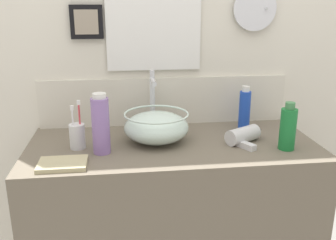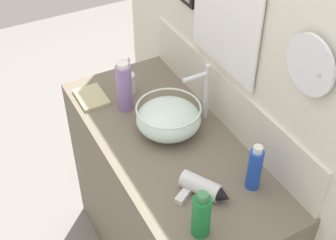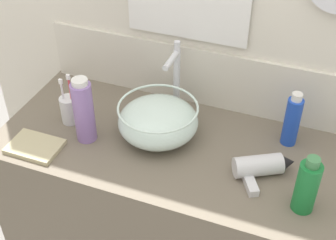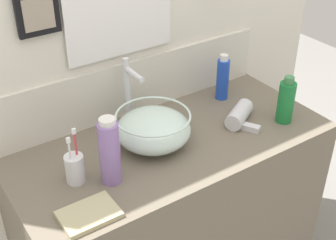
{
  "view_description": "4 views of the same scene",
  "coord_description": "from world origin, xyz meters",
  "px_view_note": "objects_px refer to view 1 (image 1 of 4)",
  "views": [
    {
      "loc": [
        -0.2,
        -1.44,
        1.46
      ],
      "look_at": [
        -0.02,
        0.0,
        1.01
      ],
      "focal_mm": 40.0,
      "sensor_mm": 36.0,
      "label": 1
    },
    {
      "loc": [
        1.23,
        -0.67,
        2.21
      ],
      "look_at": [
        -0.02,
        0.0,
        1.01
      ],
      "focal_mm": 50.0,
      "sensor_mm": 36.0,
      "label": 2
    },
    {
      "loc": [
        0.4,
        -1.1,
        1.94
      ],
      "look_at": [
        -0.02,
        0.0,
        1.01
      ],
      "focal_mm": 50.0,
      "sensor_mm": 36.0,
      "label": 3
    },
    {
      "loc": [
        -0.79,
        -1.15,
        1.89
      ],
      "look_at": [
        -0.02,
        0.0,
        1.01
      ],
      "focal_mm": 50.0,
      "sensor_mm": 36.0,
      "label": 4
    }
  ],
  "objects_px": {
    "faucet": "(153,96)",
    "glass_bowl_sink": "(156,127)",
    "toothbrush_cup": "(77,136)",
    "hand_towel": "(63,164)",
    "spray_bottle": "(245,109)",
    "shampoo_bottle": "(288,128)",
    "hair_drier": "(246,135)",
    "lotion_bottle": "(101,125)"
  },
  "relations": [
    {
      "from": "faucet",
      "to": "glass_bowl_sink",
      "type": "bearing_deg",
      "value": -90.0
    },
    {
      "from": "toothbrush_cup",
      "to": "hand_towel",
      "type": "distance_m",
      "value": 0.18
    },
    {
      "from": "glass_bowl_sink",
      "to": "hand_towel",
      "type": "relative_size",
      "value": 1.57
    },
    {
      "from": "toothbrush_cup",
      "to": "spray_bottle",
      "type": "distance_m",
      "value": 0.75
    },
    {
      "from": "glass_bowl_sink",
      "to": "toothbrush_cup",
      "type": "xyz_separation_m",
      "value": [
        -0.32,
        -0.04,
        -0.01
      ]
    },
    {
      "from": "toothbrush_cup",
      "to": "hand_towel",
      "type": "xyz_separation_m",
      "value": [
        -0.04,
        -0.17,
        -0.04
      ]
    },
    {
      "from": "shampoo_bottle",
      "to": "hand_towel",
      "type": "xyz_separation_m",
      "value": [
        -0.86,
        -0.06,
        -0.08
      ]
    },
    {
      "from": "shampoo_bottle",
      "to": "hair_drier",
      "type": "bearing_deg",
      "value": 145.68
    },
    {
      "from": "lotion_bottle",
      "to": "hand_towel",
      "type": "distance_m",
      "value": 0.2
    },
    {
      "from": "glass_bowl_sink",
      "to": "hand_towel",
      "type": "xyz_separation_m",
      "value": [
        -0.35,
        -0.21,
        -0.06
      ]
    },
    {
      "from": "glass_bowl_sink",
      "to": "lotion_bottle",
      "type": "distance_m",
      "value": 0.25
    },
    {
      "from": "faucet",
      "to": "lotion_bottle",
      "type": "distance_m",
      "value": 0.34
    },
    {
      "from": "hand_towel",
      "to": "shampoo_bottle",
      "type": "bearing_deg",
      "value": 3.78
    },
    {
      "from": "toothbrush_cup",
      "to": "shampoo_bottle",
      "type": "bearing_deg",
      "value": -7.85
    },
    {
      "from": "faucet",
      "to": "toothbrush_cup",
      "type": "distance_m",
      "value": 0.39
    },
    {
      "from": "glass_bowl_sink",
      "to": "faucet",
      "type": "distance_m",
      "value": 0.19
    },
    {
      "from": "hand_towel",
      "to": "spray_bottle",
      "type": "bearing_deg",
      "value": 23.13
    },
    {
      "from": "toothbrush_cup",
      "to": "lotion_bottle",
      "type": "height_order",
      "value": "lotion_bottle"
    },
    {
      "from": "toothbrush_cup",
      "to": "lotion_bottle",
      "type": "relative_size",
      "value": 0.83
    },
    {
      "from": "faucet",
      "to": "shampoo_bottle",
      "type": "bearing_deg",
      "value": -32.0
    },
    {
      "from": "faucet",
      "to": "toothbrush_cup",
      "type": "xyz_separation_m",
      "value": [
        -0.32,
        -0.2,
        -0.1
      ]
    },
    {
      "from": "faucet",
      "to": "hand_towel",
      "type": "relative_size",
      "value": 1.58
    },
    {
      "from": "hand_towel",
      "to": "faucet",
      "type": "bearing_deg",
      "value": 46.25
    },
    {
      "from": "shampoo_bottle",
      "to": "spray_bottle",
      "type": "xyz_separation_m",
      "value": [
        -0.09,
        0.27,
        0.01
      ]
    },
    {
      "from": "hand_towel",
      "to": "glass_bowl_sink",
      "type": "bearing_deg",
      "value": 30.12
    },
    {
      "from": "hair_drier",
      "to": "lotion_bottle",
      "type": "distance_m",
      "value": 0.59
    },
    {
      "from": "lotion_bottle",
      "to": "hand_towel",
      "type": "xyz_separation_m",
      "value": [
        -0.13,
        -0.11,
        -0.11
      ]
    },
    {
      "from": "shampoo_bottle",
      "to": "spray_bottle",
      "type": "height_order",
      "value": "spray_bottle"
    },
    {
      "from": "shampoo_bottle",
      "to": "lotion_bottle",
      "type": "relative_size",
      "value": 0.81
    },
    {
      "from": "hair_drier",
      "to": "shampoo_bottle",
      "type": "height_order",
      "value": "shampoo_bottle"
    },
    {
      "from": "glass_bowl_sink",
      "to": "faucet",
      "type": "height_order",
      "value": "faucet"
    },
    {
      "from": "toothbrush_cup",
      "to": "lotion_bottle",
      "type": "xyz_separation_m",
      "value": [
        0.1,
        -0.06,
        0.06
      ]
    },
    {
      "from": "hair_drier",
      "to": "hand_towel",
      "type": "bearing_deg",
      "value": -168.25
    },
    {
      "from": "lotion_bottle",
      "to": "hand_towel",
      "type": "bearing_deg",
      "value": -140.82
    },
    {
      "from": "toothbrush_cup",
      "to": "hand_towel",
      "type": "bearing_deg",
      "value": -102.28
    },
    {
      "from": "toothbrush_cup",
      "to": "glass_bowl_sink",
      "type": "bearing_deg",
      "value": 6.48
    },
    {
      "from": "faucet",
      "to": "hand_towel",
      "type": "height_order",
      "value": "faucet"
    },
    {
      "from": "toothbrush_cup",
      "to": "hand_towel",
      "type": "height_order",
      "value": "toothbrush_cup"
    },
    {
      "from": "faucet",
      "to": "shampoo_bottle",
      "type": "relative_size",
      "value": 1.41
    },
    {
      "from": "hair_drier",
      "to": "toothbrush_cup",
      "type": "distance_m",
      "value": 0.68
    },
    {
      "from": "hand_towel",
      "to": "hair_drier",
      "type": "bearing_deg",
      "value": 11.75
    },
    {
      "from": "shampoo_bottle",
      "to": "lotion_bottle",
      "type": "distance_m",
      "value": 0.73
    }
  ]
}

